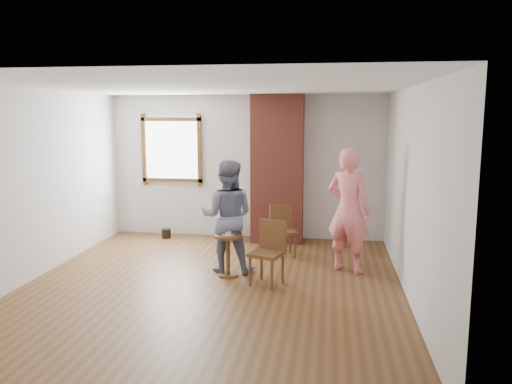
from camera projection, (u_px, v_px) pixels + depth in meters
ground at (212, 286)px, 6.64m from camera, size 5.50×5.50×0.00m
room_shell at (217, 147)px, 6.96m from camera, size 5.04×5.52×2.62m
brick_chimney at (277, 169)px, 8.80m from camera, size 0.90×0.50×2.60m
stoneware_crock at (226, 229)px, 9.00m from camera, size 0.40×0.40×0.41m
dark_pot at (166, 233)px, 9.18m from camera, size 0.18×0.18×0.17m
dining_chair_left at (283, 228)px, 8.02m from camera, size 0.48×0.48×0.81m
dining_chair_right at (269, 249)px, 6.66m from camera, size 0.51×0.51×0.85m
side_table at (228, 248)px, 6.98m from camera, size 0.40×0.40×0.60m
cake_plate at (228, 234)px, 6.94m from camera, size 0.18×0.18×0.01m
cake_slice at (228, 232)px, 6.94m from camera, size 0.08×0.07×0.06m
man at (227, 216)px, 7.14m from camera, size 0.81×0.65×1.62m
person_pink at (349, 210)px, 7.12m from camera, size 0.79×0.69×1.81m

